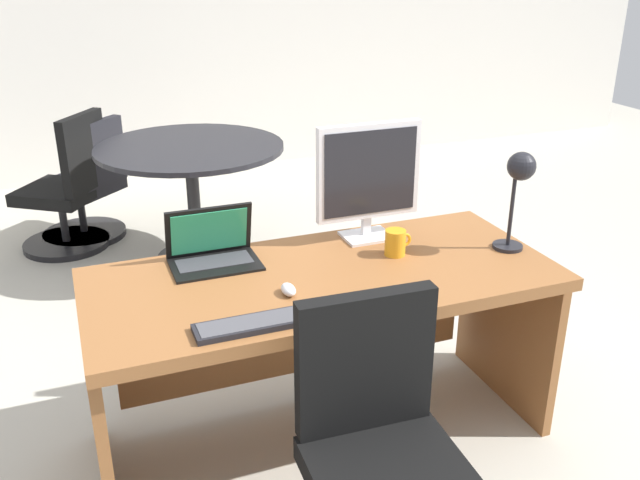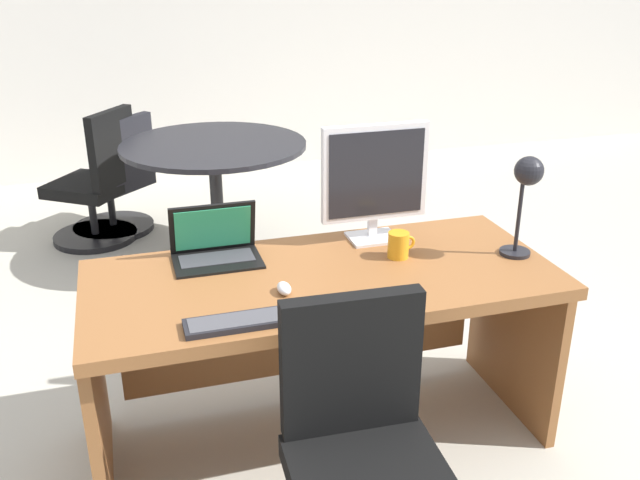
{
  "view_description": "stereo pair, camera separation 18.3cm",
  "coord_description": "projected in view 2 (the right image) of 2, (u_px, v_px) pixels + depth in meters",
  "views": [
    {
      "loc": [
        -0.84,
        -2.15,
        1.84
      ],
      "look_at": [
        0.0,
        0.04,
        0.86
      ],
      "focal_mm": 38.76,
      "sensor_mm": 36.0,
      "label": 1
    },
    {
      "loc": [
        -0.67,
        -2.21,
        1.84
      ],
      "look_at": [
        0.0,
        0.04,
        0.86
      ],
      "focal_mm": 38.76,
      "sensor_mm": 36.0,
      "label": 2
    }
  ],
  "objects": [
    {
      "name": "office_chair",
      "position": [
        364.0,
        479.0,
        2.08
      ],
      "size": [
        0.56,
        0.56,
        0.91
      ],
      "color": "black",
      "rests_on": "ground"
    },
    {
      "name": "coffee_mug",
      "position": [
        399.0,
        245.0,
        2.68
      ],
      "size": [
        0.11,
        0.08,
        0.1
      ],
      "color": "orange",
      "rests_on": "desk"
    },
    {
      "name": "desk_lamp",
      "position": [
        527.0,
        184.0,
        2.59
      ],
      "size": [
        0.12,
        0.14,
        0.41
      ],
      "color": "black",
      "rests_on": "desk"
    },
    {
      "name": "mouse",
      "position": [
        284.0,
        288.0,
        2.4
      ],
      "size": [
        0.05,
        0.08,
        0.04
      ],
      "color": "silver",
      "rests_on": "desk"
    },
    {
      "name": "laptop",
      "position": [
        215.0,
        242.0,
        2.67
      ],
      "size": [
        0.33,
        0.23,
        0.22
      ],
      "color": "black",
      "rests_on": "desk"
    },
    {
      "name": "meeting_chair_near",
      "position": [
        98.0,
        191.0,
        4.62
      ],
      "size": [
        0.65,
        0.64,
        0.91
      ],
      "color": "black",
      "rests_on": "ground"
    },
    {
      "name": "keyboard",
      "position": [
        241.0,
        322.0,
        2.2
      ],
      "size": [
        0.36,
        0.11,
        0.02
      ],
      "color": "black",
      "rests_on": "desk"
    },
    {
      "name": "meeting_chair_far",
      "position": [
        115.0,
        187.0,
        4.78
      ],
      "size": [
        0.65,
        0.66,
        0.83
      ],
      "color": "black",
      "rests_on": "ground"
    },
    {
      "name": "back_wall",
      "position": [
        187.0,
        8.0,
        5.79
      ],
      "size": [
        10.0,
        0.1,
        2.8
      ],
      "primitive_type": "cube",
      "color": "silver",
      "rests_on": "ground"
    },
    {
      "name": "ground",
      "position": [
        251.0,
        281.0,
        4.17
      ],
      "size": [
        12.0,
        12.0,
        0.0
      ],
      "primitive_type": "plane",
      "color": "#B7B2A3"
    },
    {
      "name": "monitor",
      "position": [
        375.0,
        177.0,
        2.76
      ],
      "size": [
        0.44,
        0.16,
        0.48
      ],
      "color": "silver",
      "rests_on": "desk"
    },
    {
      "name": "desk",
      "position": [
        320.0,
        313.0,
        2.67
      ],
      "size": [
        1.74,
        0.76,
        0.74
      ],
      "color": "brown",
      "rests_on": "ground"
    },
    {
      "name": "meeting_table",
      "position": [
        215.0,
        172.0,
        4.28
      ],
      "size": [
        1.13,
        1.13,
        0.76
      ],
      "color": "black",
      "rests_on": "ground"
    }
  ]
}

